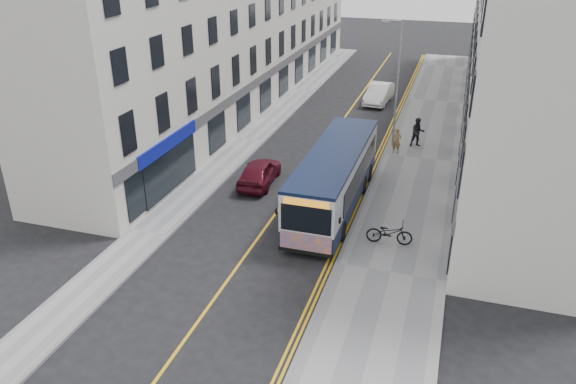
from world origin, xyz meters
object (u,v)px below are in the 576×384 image
Objects in this scene: pedestrian_far at (418,132)px; city_bus at (335,177)px; pedestrian_near at (397,141)px; car_maroon at (259,172)px; bicycle at (389,233)px; streetlamp at (397,79)px; car_white at (379,93)px.

city_bus is at bearing -127.57° from pedestrian_far.
pedestrian_near is at bearing 75.97° from city_bus.
pedestrian_far is (3.19, 9.89, -0.64)m from city_bus.
pedestrian_far is 0.45× the size of car_maroon.
bicycle is at bearing -109.51° from pedestrian_far.
city_bus is 5.68× the size of pedestrian_far.
car_maroon is at bearing -152.87° from pedestrian_far.
pedestrian_near is 1.99m from pedestrian_far.
pedestrian_near is 0.86× the size of pedestrian_far.
city_bus is at bearing -99.01° from streetlamp.
pedestrian_near reaches higher than car_maroon.
car_white reaches higher than car_maroon.
streetlamp is at bearing 80.99° from city_bus.
streetlamp is at bearing -129.85° from car_maroon.
city_bus is at bearing 157.69° from car_maroon.
pedestrian_far is (1.13, 1.63, 0.13)m from pedestrian_near.
pedestrian_near is 0.34× the size of car_white.
streetlamp reaches higher than car_white.
pedestrian_far is at bearing 72.13° from city_bus.
streetlamp is 13.56m from bicycle.
city_bus is 10.42m from pedestrian_far.
streetlamp is 1.70× the size of car_white.
car_maroon is at bearing 54.33° from bicycle.
bicycle is 0.44× the size of car_white.
pedestrian_far is at bearing -0.28° from streetlamp.
car_maroon is (-4.60, 1.59, -0.99)m from city_bus.
streetlamp is 3.90× the size of bicycle.
car_maroon is at bearing -127.17° from pedestrian_near.
city_bus is 5.20× the size of bicycle.
city_bus is 19.52m from car_white.
city_bus reaches higher than pedestrian_near.
city_bus is 4.97m from car_maroon.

